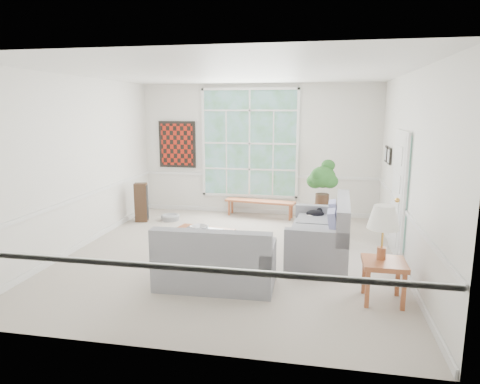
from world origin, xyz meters
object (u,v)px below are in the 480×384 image
Objects in this scene: coffee_table at (203,240)px; side_table at (383,281)px; loveseat_right at (319,228)px; loveseat_front at (216,255)px; end_table at (324,218)px.

side_table is (2.80, -1.49, 0.08)m from coffee_table.
loveseat_right is 2.00m from coffee_table.
end_table is at bearing 63.14° from loveseat_front.
coffee_table is 2.04× the size of end_table.
loveseat_front reaches higher than end_table.
loveseat_front is 2.24m from side_table.
side_table is (0.74, -3.26, 0.02)m from end_table.
loveseat_front is (-1.40, -1.48, -0.06)m from loveseat_right.
coffee_table is 2.72m from end_table.
loveseat_right reaches higher than side_table.
loveseat_front is 1.60× the size of coffee_table.
coffee_table is at bearing 152.04° from side_table.
coffee_table is 1.85× the size of side_table.
end_table is 0.91× the size of side_table.
loveseat_right reaches higher than loveseat_front.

